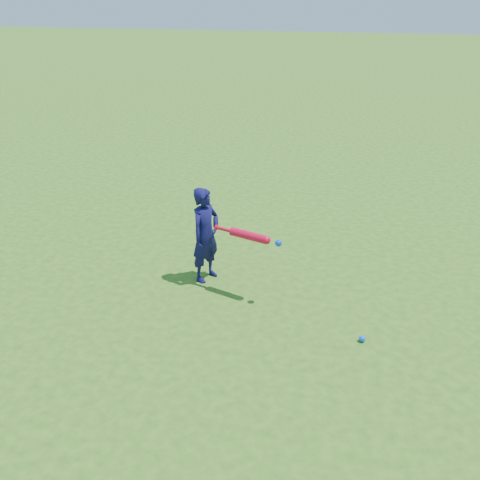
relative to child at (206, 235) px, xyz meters
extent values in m
plane|color=#2E6117|center=(0.23, -0.47, -0.61)|extent=(80.00, 80.00, 0.00)
imported|color=#100E43|center=(0.00, 0.00, 0.00)|extent=(0.45, 0.53, 1.23)
sphere|color=blue|center=(1.98, -0.97, -0.58)|extent=(0.07, 0.07, 0.07)
cylinder|color=red|center=(0.17, -0.12, 0.17)|extent=(0.04, 0.07, 0.07)
cylinder|color=red|center=(0.28, -0.15, 0.17)|extent=(0.23, 0.11, 0.04)
cylinder|color=red|center=(0.60, -0.26, 0.17)|extent=(0.48, 0.25, 0.10)
sphere|color=red|center=(0.82, -0.34, 0.17)|extent=(0.10, 0.10, 0.10)
sphere|color=blue|center=(0.97, -0.39, 0.17)|extent=(0.08, 0.08, 0.08)
camera|label=1|loc=(1.70, -5.79, 2.82)|focal=40.00mm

